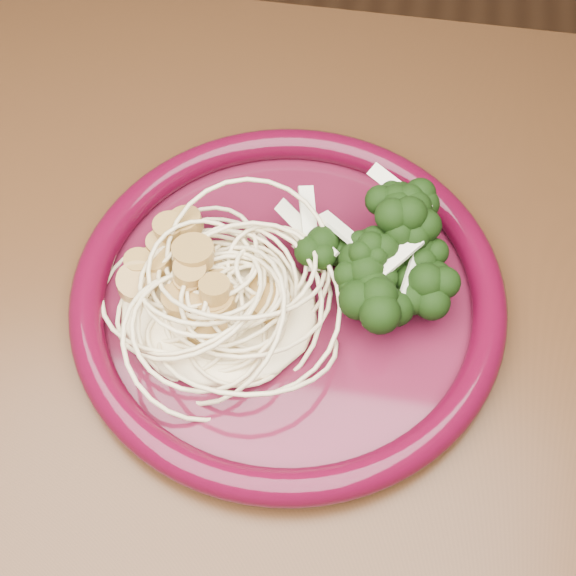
% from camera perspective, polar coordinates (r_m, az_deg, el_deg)
% --- Properties ---
extents(dining_table, '(1.20, 0.80, 0.75)m').
position_cam_1_polar(dining_table, '(0.64, 8.41, -12.45)').
color(dining_table, '#472814').
rests_on(dining_table, ground).
extents(dinner_plate, '(0.41, 0.41, 0.03)m').
position_cam_1_polar(dinner_plate, '(0.57, -0.00, -0.47)').
color(dinner_plate, '#490E20').
rests_on(dinner_plate, dining_table).
extents(spaghetti_pile, '(0.18, 0.17, 0.03)m').
position_cam_1_polar(spaghetti_pile, '(0.55, -4.99, -1.01)').
color(spaghetti_pile, beige).
rests_on(spaghetti_pile, dinner_plate).
extents(scallop_cluster, '(0.18, 0.18, 0.05)m').
position_cam_1_polar(scallop_cluster, '(0.52, -5.30, 1.22)').
color(scallop_cluster, '#B18741').
rests_on(scallop_cluster, spaghetti_pile).
extents(broccoli_pile, '(0.14, 0.17, 0.05)m').
position_cam_1_polar(broccoli_pile, '(0.56, 6.02, 2.07)').
color(broccoli_pile, black).
rests_on(broccoli_pile, dinner_plate).
extents(onion_garnish, '(0.10, 0.11, 0.06)m').
position_cam_1_polar(onion_garnish, '(0.54, 6.32, 4.02)').
color(onion_garnish, '#E9E8C3').
rests_on(onion_garnish, broccoli_pile).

